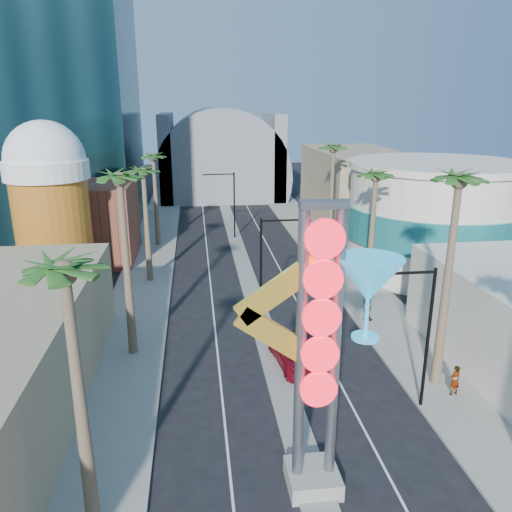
{
  "coord_description": "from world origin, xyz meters",
  "views": [
    {
      "loc": [
        -4.6,
        -14.26,
        15.96
      ],
      "look_at": [
        -0.4,
        19.76,
        5.28
      ],
      "focal_mm": 35.0,
      "sensor_mm": 36.0,
      "label": 1
    }
  ],
  "objects": [
    {
      "name": "canopy",
      "position": [
        0.0,
        72.0,
        4.31
      ],
      "size": [
        22.0,
        16.0,
        22.0
      ],
      "color": "slate",
      "rests_on": "ground"
    },
    {
      "name": "palm_6",
      "position": [
        9.0,
        22.0,
        9.93
      ],
      "size": [
        2.4,
        2.4,
        11.7
      ],
      "color": "brown",
      "rests_on": "ground"
    },
    {
      "name": "pedestrian_a",
      "position": [
        9.43,
        8.68,
        1.05
      ],
      "size": [
        0.75,
        0.59,
        1.81
      ],
      "primitive_type": "imported",
      "rotation": [
        0.0,
        0.0,
        3.4
      ],
      "color": "gray",
      "rests_on": "sidewalk_east"
    },
    {
      "name": "sidewalk_east",
      "position": [
        9.5,
        35.0,
        0.07
      ],
      "size": [
        5.0,
        100.0,
        0.15
      ],
      "primitive_type": "cube",
      "color": "gray",
      "rests_on": "ground"
    },
    {
      "name": "palm_2",
      "position": [
        -9.0,
        30.0,
        9.48
      ],
      "size": [
        2.4,
        2.4,
        11.2
      ],
      "color": "brown",
      "rests_on": "ground"
    },
    {
      "name": "hotel_tower",
      "position": [
        -22.0,
        52.0,
        25.0
      ],
      "size": [
        20.0,
        20.0,
        50.0
      ],
      "primitive_type": "cube",
      "color": "black",
      "rests_on": "ground"
    },
    {
      "name": "brick_filler_west",
      "position": [
        -16.0,
        38.0,
        4.0
      ],
      "size": [
        10.0,
        10.0,
        8.0
      ],
      "primitive_type": "cube",
      "color": "brown",
      "rests_on": "ground"
    },
    {
      "name": "neon_sign",
      "position": [
        0.82,
        2.96,
        7.31
      ],
      "size": [
        6.53,
        2.6,
        12.55
      ],
      "color": "gray",
      "rests_on": "ground"
    },
    {
      "name": "palm_7",
      "position": [
        9.0,
        34.0,
        10.82
      ],
      "size": [
        2.4,
        2.4,
        12.7
      ],
      "color": "brown",
      "rests_on": "ground"
    },
    {
      "name": "sidewalk_west",
      "position": [
        -9.5,
        35.0,
        0.07
      ],
      "size": [
        5.0,
        100.0,
        0.15
      ],
      "primitive_type": "cube",
      "color": "gray",
      "rests_on": "ground"
    },
    {
      "name": "streetlight_1",
      "position": [
        -0.55,
        44.0,
        4.88
      ],
      "size": [
        3.79,
        0.25,
        8.0
      ],
      "color": "black",
      "rests_on": "ground"
    },
    {
      "name": "palm_3",
      "position": [
        -9.0,
        42.0,
        9.48
      ],
      "size": [
        2.4,
        2.4,
        11.2
      ],
      "color": "brown",
      "rests_on": "ground"
    },
    {
      "name": "median",
      "position": [
        0.0,
        38.0,
        0.07
      ],
      "size": [
        1.6,
        84.0,
        0.15
      ],
      "primitive_type": "cube",
      "color": "gray",
      "rests_on": "ground"
    },
    {
      "name": "palm_0",
      "position": [
        -9.0,
        2.0,
        9.93
      ],
      "size": [
        2.4,
        2.4,
        11.7
      ],
      "color": "brown",
      "rests_on": "ground"
    },
    {
      "name": "pedestrian_b",
      "position": [
        7.96,
        19.07,
        1.11
      ],
      "size": [
        1.18,
        1.12,
        1.92
      ],
      "primitive_type": "imported",
      "rotation": [
        0.0,
        0.0,
        2.56
      ],
      "color": "gray",
      "rests_on": "sidewalk_east"
    },
    {
      "name": "palm_1",
      "position": [
        -9.0,
        16.0,
        10.82
      ],
      "size": [
        2.4,
        2.4,
        12.7
      ],
      "color": "brown",
      "rests_on": "ground"
    },
    {
      "name": "filler_east",
      "position": [
        16.0,
        48.0,
        5.0
      ],
      "size": [
        10.0,
        20.0,
        10.0
      ],
      "primitive_type": "cube",
      "color": "tan",
      "rests_on": "ground"
    },
    {
      "name": "beer_mug",
      "position": [
        -17.0,
        30.0,
        7.84
      ],
      "size": [
        7.0,
        7.0,
        14.5
      ],
      "color": "#B47318",
      "rests_on": "ground"
    },
    {
      "name": "turquoise_building",
      "position": [
        18.0,
        30.0,
        5.25
      ],
      "size": [
        16.6,
        16.6,
        10.6
      ],
      "color": "beige",
      "rests_on": "ground"
    },
    {
      "name": "red_pickup",
      "position": [
        1.43,
        13.2,
        0.79
      ],
      "size": [
        3.26,
        5.94,
        1.58
      ],
      "primitive_type": "imported",
      "rotation": [
        0.0,
        0.0,
        0.12
      ],
      "color": "maroon",
      "rests_on": "ground"
    },
    {
      "name": "streetlight_2",
      "position": [
        6.72,
        8.0,
        4.83
      ],
      "size": [
        3.45,
        0.25,
        8.0
      ],
      "color": "black",
      "rests_on": "ground"
    },
    {
      "name": "streetlight_0",
      "position": [
        0.55,
        20.0,
        4.88
      ],
      "size": [
        3.79,
        0.25,
        8.0
      ],
      "color": "black",
      "rests_on": "ground"
    },
    {
      "name": "palm_5",
      "position": [
        9.0,
        10.0,
        11.27
      ],
      "size": [
        2.4,
        2.4,
        13.2
      ],
      "color": "brown",
      "rests_on": "ground"
    }
  ]
}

